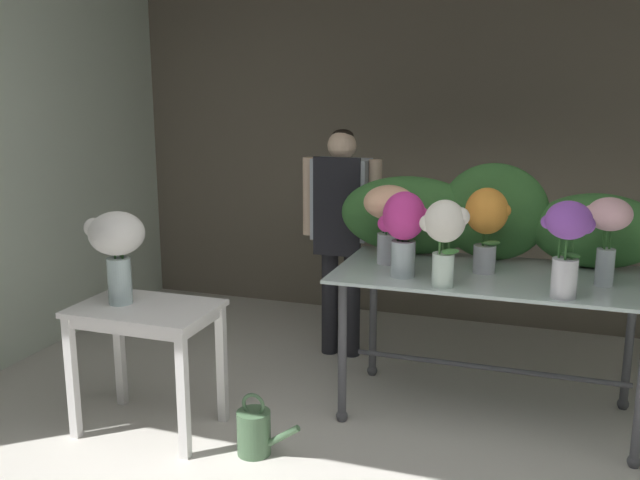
# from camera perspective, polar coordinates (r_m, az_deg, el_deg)

# --- Properties ---
(ground_plane) EXTENTS (7.86, 7.86, 0.00)m
(ground_plane) POSITION_cam_1_polar(r_m,az_deg,el_deg) (4.42, 6.48, -13.25)
(ground_plane) COLOR beige
(wall_back) EXTENTS (5.55, 0.12, 2.68)m
(wall_back) POSITION_cam_1_polar(r_m,az_deg,el_deg) (5.77, 10.67, 6.57)
(wall_back) COLOR #706656
(wall_back) RESTS_ON ground
(wall_left) EXTENTS (0.12, 3.69, 2.68)m
(wall_left) POSITION_cam_1_polar(r_m,az_deg,el_deg) (5.33, -23.75, 5.25)
(wall_left) COLOR silver
(wall_left) RESTS_ON ground
(display_table_glass) EXTENTS (1.77, 0.90, 0.88)m
(display_table_glass) POSITION_cam_1_polar(r_m,az_deg,el_deg) (4.13, 13.86, -4.57)
(display_table_glass) COLOR #B1C5C2
(display_table_glass) RESTS_ON ground
(side_table_white) EXTENTS (0.77, 0.52, 0.73)m
(side_table_white) POSITION_cam_1_polar(r_m,az_deg,el_deg) (3.99, -14.06, -6.69)
(side_table_white) COLOR white
(side_table_white) RESTS_ON ground
(florist) EXTENTS (0.57, 0.24, 1.63)m
(florist) POSITION_cam_1_polar(r_m,az_deg,el_deg) (4.88, 1.74, 1.70)
(florist) COLOR #232328
(florist) RESTS_ON ground
(foliage_backdrop) EXTENTS (1.93, 0.31, 0.60)m
(foliage_backdrop) POSITION_cam_1_polar(r_m,az_deg,el_deg) (4.36, 13.83, 1.67)
(foliage_backdrop) COLOR #387033
(foliage_backdrop) RESTS_ON display_table_glass
(vase_sunset_peonies) EXTENTS (0.25, 0.24, 0.49)m
(vase_sunset_peonies) POSITION_cam_1_polar(r_m,az_deg,el_deg) (4.04, 13.50, 1.56)
(vase_sunset_peonies) COLOR silver
(vase_sunset_peonies) RESTS_ON display_table_glass
(vase_violet_hydrangea) EXTENTS (0.26, 0.23, 0.49)m
(vase_violet_hydrangea) POSITION_cam_1_polar(r_m,az_deg,el_deg) (3.67, 19.64, 0.10)
(vase_violet_hydrangea) COLOR silver
(vase_violet_hydrangea) RESTS_ON display_table_glass
(vase_ivory_dahlias) EXTENTS (0.26, 0.22, 0.47)m
(vase_ivory_dahlias) POSITION_cam_1_polar(r_m,az_deg,el_deg) (3.70, 10.17, 0.62)
(vase_ivory_dahlias) COLOR silver
(vase_ivory_dahlias) RESTS_ON display_table_glass
(vase_magenta_carnations) EXTENTS (0.28, 0.24, 0.48)m
(vase_magenta_carnations) POSITION_cam_1_polar(r_m,az_deg,el_deg) (3.87, 6.88, 1.07)
(vase_magenta_carnations) COLOR silver
(vase_magenta_carnations) RESTS_ON display_table_glass
(vase_peach_anemones) EXTENTS (0.32, 0.30, 0.47)m
(vase_peach_anemones) POSITION_cam_1_polar(r_m,az_deg,el_deg) (4.15, 5.70, 2.31)
(vase_peach_anemones) COLOR silver
(vase_peach_anemones) RESTS_ON display_table_glass
(vase_blush_stock) EXTENTS (0.24, 0.23, 0.48)m
(vase_blush_stock) POSITION_cam_1_polar(r_m,az_deg,el_deg) (3.96, 22.54, 1.05)
(vase_blush_stock) COLOR silver
(vase_blush_stock) RESTS_ON display_table_glass
(vase_white_roses_tall) EXTENTS (0.33, 0.30, 0.52)m
(vase_white_roses_tall) POSITION_cam_1_polar(r_m,az_deg,el_deg) (3.96, -16.35, -0.29)
(vase_white_roses_tall) COLOR silver
(vase_white_roses_tall) RESTS_ON side_table_white
(watering_can) EXTENTS (0.35, 0.18, 0.34)m
(watering_can) POSITION_cam_1_polar(r_m,az_deg,el_deg) (3.84, -5.37, -15.36)
(watering_can) COLOR #4C704C
(watering_can) RESTS_ON ground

